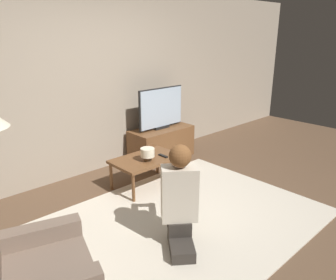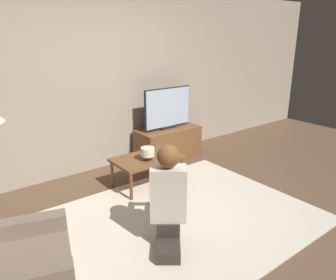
{
  "view_description": "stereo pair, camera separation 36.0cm",
  "coord_description": "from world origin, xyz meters",
  "px_view_note": "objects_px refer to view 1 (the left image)",
  "views": [
    {
      "loc": [
        -2.27,
        -2.18,
        1.98
      ],
      "look_at": [
        0.4,
        0.68,
        0.69
      ],
      "focal_mm": 35.0,
      "sensor_mm": 36.0,
      "label": 1
    },
    {
      "loc": [
        -1.99,
        -2.42,
        1.98
      ],
      "look_at": [
        0.4,
        0.68,
        0.69
      ],
      "focal_mm": 35.0,
      "sensor_mm": 36.0,
      "label": 2
    }
  ],
  "objects_px": {
    "tv": "(161,108)",
    "table_lamp": "(148,153)",
    "coffee_table": "(146,161)",
    "person_kneeling": "(180,194)"
  },
  "relations": [
    {
      "from": "coffee_table",
      "to": "person_kneeling",
      "type": "distance_m",
      "value": 1.32
    },
    {
      "from": "tv",
      "to": "person_kneeling",
      "type": "height_order",
      "value": "tv"
    },
    {
      "from": "tv",
      "to": "table_lamp",
      "type": "xyz_separation_m",
      "value": [
        -0.89,
        -0.74,
        -0.33
      ]
    },
    {
      "from": "tv",
      "to": "table_lamp",
      "type": "height_order",
      "value": "tv"
    },
    {
      "from": "coffee_table",
      "to": "table_lamp",
      "type": "bearing_deg",
      "value": -119.2
    },
    {
      "from": "person_kneeling",
      "to": "table_lamp",
      "type": "height_order",
      "value": "person_kneeling"
    },
    {
      "from": "coffee_table",
      "to": "person_kneeling",
      "type": "bearing_deg",
      "value": -115.47
    },
    {
      "from": "tv",
      "to": "coffee_table",
      "type": "height_order",
      "value": "tv"
    },
    {
      "from": "tv",
      "to": "table_lamp",
      "type": "relative_size",
      "value": 4.83
    },
    {
      "from": "coffee_table",
      "to": "person_kneeling",
      "type": "height_order",
      "value": "person_kneeling"
    }
  ]
}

